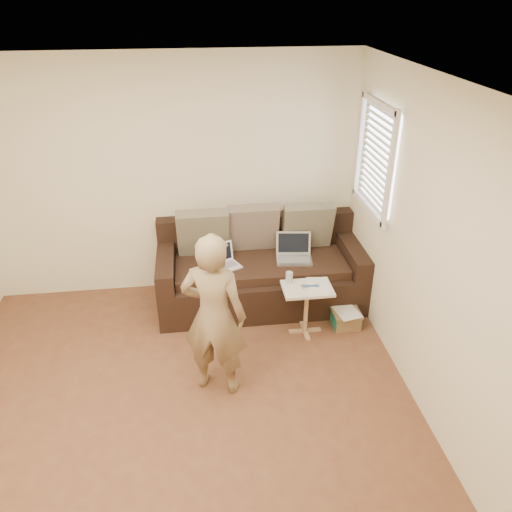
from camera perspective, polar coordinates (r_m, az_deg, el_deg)
name	(u,v)px	position (r m, az deg, el deg)	size (l,w,h in m)	color
floor	(180,431)	(4.28, -8.66, -19.12)	(4.50, 4.50, 0.00)	brown
ceiling	(145,96)	(2.95, -12.50, 17.33)	(4.50, 4.50, 0.00)	white
wall_back	(171,180)	(5.47, -9.64, 8.53)	(4.00, 4.00, 0.00)	beige
wall_right	(447,275)	(3.86, 20.87, -2.01)	(4.50, 4.50, 0.00)	beige
window_blinds	(376,158)	(4.93, 13.46, 10.84)	(0.12, 0.88, 1.08)	white
sofa	(261,268)	(5.44, 0.52, -1.33)	(2.20, 0.95, 0.85)	black
pillow_left	(203,233)	(5.40, -6.07, 2.62)	(0.55, 0.14, 0.55)	#655B4B
pillow_mid	(253,228)	(5.48, -0.34, 3.23)	(0.55, 0.14, 0.55)	brown
pillow_right	(307,226)	(5.56, 5.86, 3.43)	(0.55, 0.14, 0.55)	#655B4B
laptop_silver	(294,261)	(5.40, 4.38, -0.53)	(0.38, 0.27, 0.25)	#B7BABC
laptop_white	(225,268)	(5.26, -3.57, -1.32)	(0.31, 0.23, 0.23)	white
person	(214,316)	(4.14, -4.80, -6.82)	(0.55, 0.37, 1.51)	olive
side_table	(306,310)	(5.07, 5.71, -6.11)	(0.49, 0.34, 0.53)	silver
drinking_glass	(289,278)	(4.94, 3.79, -2.48)	(0.07, 0.07, 0.12)	silver
scissors	(310,286)	(4.93, 6.18, -3.40)	(0.18, 0.10, 0.02)	silver
paper_on_table	(318,285)	(4.96, 7.09, -3.32)	(0.21, 0.30, 0.00)	white
striped_box	(345,318)	(5.32, 10.15, -6.94)	(0.29, 0.29, 0.18)	#DD5021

